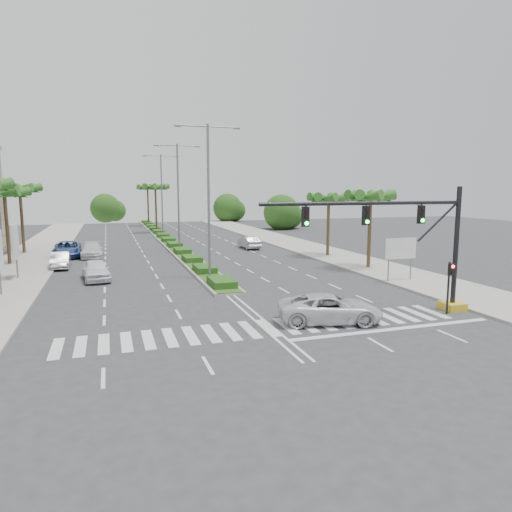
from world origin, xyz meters
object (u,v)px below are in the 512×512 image
at_px(car_crossing, 330,308).
at_px(car_right, 249,242).
at_px(car_parked_b, 60,260).
at_px(car_parked_d, 92,250).
at_px(car_parked_c, 67,249).
at_px(car_parked_a, 96,270).

height_order(car_crossing, car_right, car_crossing).
height_order(car_parked_b, car_parked_d, car_parked_d).
xyz_separation_m(car_parked_b, car_right, (20.30, 8.01, 0.02)).
bearing_deg(car_crossing, car_parked_c, 41.62).
distance_m(car_crossing, car_right, 31.30).
bearing_deg(car_parked_a, car_right, 34.62).
height_order(car_parked_a, car_right, car_parked_a).
bearing_deg(car_parked_c, car_crossing, -64.94).
relative_size(car_parked_a, car_parked_c, 0.80).
relative_size(car_parked_b, car_right, 0.97).
xyz_separation_m(car_parked_c, car_crossing, (15.24, -30.04, -0.06)).
xyz_separation_m(car_parked_a, car_parked_c, (-3.15, 14.05, 0.02)).
xyz_separation_m(car_parked_d, car_crossing, (12.75, -29.12, 0.01)).
relative_size(car_crossing, car_right, 1.22).
bearing_deg(car_parked_b, car_parked_d, 66.52).
bearing_deg(car_parked_b, car_parked_a, -66.80).
height_order(car_parked_b, car_parked_c, car_parked_c).
bearing_deg(car_parked_d, car_right, 6.08).
xyz_separation_m(car_parked_b, car_parked_c, (0.02, 7.16, 0.10)).
xyz_separation_m(car_parked_c, car_right, (20.28, 0.85, -0.08)).
xyz_separation_m(car_parked_a, car_parked_d, (-0.66, 13.12, -0.05)).
bearing_deg(car_parked_d, car_crossing, -65.97).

